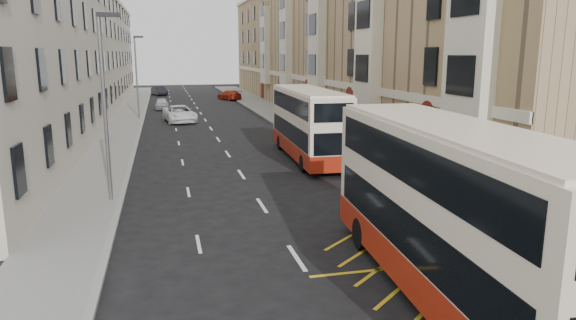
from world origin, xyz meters
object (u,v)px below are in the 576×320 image
object	(u,v)px
double_decker_rear	(308,124)
car_red	(229,95)
car_dark	(159,91)
car_silver	(162,104)
street_lamp_far	(137,73)
street_lamp_near	(105,98)
double_decker_front	(451,212)
white_van	(180,114)
pedestrian_far	(477,196)

from	to	relation	value
double_decker_rear	car_red	distance (m)	42.70
car_red	car_dark	bearing A→B (deg)	-66.33
car_silver	car_red	size ratio (longest dim) A/B	0.81
street_lamp_far	double_decker_rear	bearing A→B (deg)	-64.19
street_lamp_far	car_dark	world-z (taller)	street_lamp_far
double_decker_rear	car_red	bearing A→B (deg)	91.39
street_lamp_near	double_decker_front	xyz separation A→B (m)	(9.61, -11.56, -2.24)
street_lamp_near	car_dark	size ratio (longest dim) A/B	1.80
white_van	car_red	distance (m)	24.03
double_decker_rear	pedestrian_far	bearing A→B (deg)	-73.54
double_decker_front	car_dark	size ratio (longest dim) A/B	2.69
street_lamp_far	car_silver	bearing A→B (deg)	76.32
car_silver	car_red	xyz separation A→B (m)	(9.35, 10.80, 0.04)
double_decker_front	white_van	distance (m)	39.09
street_lamp_near	car_dark	world-z (taller)	street_lamp_near
car_dark	white_van	bearing A→B (deg)	-102.36
street_lamp_near	car_silver	size ratio (longest dim) A/B	2.07
double_decker_front	double_decker_rear	bearing A→B (deg)	89.62
street_lamp_near	double_decker_front	bearing A→B (deg)	-50.26
white_van	double_decker_front	bearing A→B (deg)	-89.39
double_decker_front	white_van	bearing A→B (deg)	102.43
double_decker_front	car_silver	bearing A→B (deg)	102.30
double_decker_rear	car_silver	bearing A→B (deg)	107.57
street_lamp_far	pedestrian_far	distance (m)	38.71
car_dark	car_red	world-z (taller)	car_dark
street_lamp_near	street_lamp_far	bearing A→B (deg)	90.00
car_dark	car_red	size ratio (longest dim) A/B	0.93
street_lamp_near	double_decker_rear	world-z (taller)	street_lamp_near
double_decker_front	white_van	size ratio (longest dim) A/B	2.10
double_decker_rear	white_van	world-z (taller)	double_decker_rear
pedestrian_far	car_dark	size ratio (longest dim) A/B	0.35
double_decker_front	pedestrian_far	xyz separation A→B (m)	(4.75, 5.80, -1.47)
double_decker_rear	car_silver	size ratio (longest dim) A/B	2.84
pedestrian_far	white_van	bearing A→B (deg)	-42.33
pedestrian_far	double_decker_front	bearing A→B (deg)	80.67
street_lamp_far	white_van	size ratio (longest dim) A/B	1.41
street_lamp_far	double_decker_front	size ratio (longest dim) A/B	0.67
double_decker_front	double_decker_rear	world-z (taller)	double_decker_front
street_lamp_near	double_decker_front	size ratio (longest dim) A/B	0.67
street_lamp_near	car_red	bearing A→B (deg)	76.95
street_lamp_far	white_van	world-z (taller)	street_lamp_far
street_lamp_far	car_silver	xyz separation A→B (m)	(2.20, 9.05, -3.98)
street_lamp_near	double_decker_rear	size ratio (longest dim) A/B	0.73
pedestrian_far	car_silver	world-z (taller)	pedestrian_far
car_silver	car_dark	size ratio (longest dim) A/B	0.87
double_decker_rear	pedestrian_far	size ratio (longest dim) A/B	7.09
street_lamp_far	street_lamp_near	bearing A→B (deg)	-90.00
street_lamp_near	pedestrian_far	world-z (taller)	street_lamp_near
car_dark	car_red	xyz separation A→B (m)	(9.71, -10.45, -0.04)
street_lamp_far	car_dark	distance (m)	30.60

